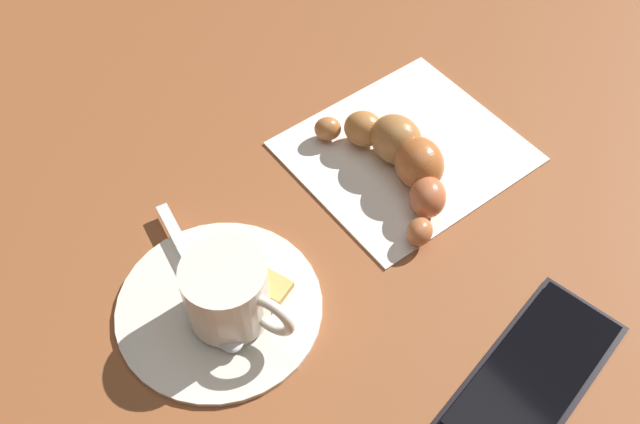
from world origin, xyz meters
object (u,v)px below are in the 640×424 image
croissant (401,156)px  saucer (219,306)px  espresso_cup (228,293)px  sugar_packet (251,275)px  cell_phone (534,375)px  napkin (405,151)px  teaspoon (209,298)px

croissant → saucer: bearing=-176.4°
espresso_cup → sugar_packet: bearing=27.7°
croissant → cell_phone: croissant is taller
napkin → croissant: 0.03m
croissant → sugar_packet: bearing=-176.5°
napkin → saucer: bearing=-172.9°
saucer → napkin: saucer is taller
napkin → cell_phone: 0.22m
teaspoon → croissant: 0.19m
saucer → teaspoon: (-0.00, 0.01, 0.01)m
sugar_packet → croissant: bearing=-105.3°
teaspoon → cell_phone: size_ratio=0.90×
napkin → sugar_packet: bearing=-172.4°
croissant → cell_phone: (-0.05, -0.19, -0.02)m
espresso_cup → cell_phone: 0.21m
saucer → croissant: croissant is taller
saucer → napkin: bearing=7.1°
sugar_packet → saucer: bearing=75.6°
teaspoon → napkin: (0.21, 0.02, -0.01)m
saucer → sugar_packet: (0.03, 0.00, 0.01)m
teaspoon → cell_phone: (0.14, -0.18, -0.01)m
teaspoon → napkin: bearing=5.4°
sugar_packet → napkin: bearing=-101.2°
saucer → espresso_cup: espresso_cup is taller
espresso_cup → sugar_packet: (0.03, 0.01, -0.02)m
teaspoon → sugar_packet: bearing=-5.6°
sugar_packet → espresso_cup: bearing=98.9°
sugar_packet → cell_phone: sugar_packet is taller
saucer → teaspoon: bearing=121.6°
saucer → cell_phone: size_ratio=0.93×
espresso_cup → sugar_packet: espresso_cup is taller
napkin → espresso_cup: bearing=-169.4°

